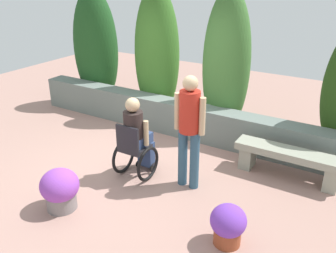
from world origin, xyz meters
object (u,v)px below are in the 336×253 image
Objects in this scene: stone_bench at (289,159)px; flower_pot_purple_near at (228,224)px; person_in_wheelchair at (136,140)px; person_standing_companion at (189,125)px; flower_pot_terracotta_by_wall at (60,189)px.

flower_pot_purple_near is (-0.21, -1.92, -0.05)m from stone_bench.
stone_bench is 2.41m from person_in_wheelchair.
person_standing_companion is 3.26× the size of flower_pot_purple_near.
flower_pot_terracotta_by_wall is (-2.45, -2.45, -0.02)m from stone_bench.
stone_bench is at bearing 45.00° from flower_pot_terracotta_by_wall.
stone_bench is at bearing 83.90° from flower_pot_purple_near.
person_standing_companion is (0.85, 0.15, 0.39)m from person_in_wheelchair.
person_standing_companion is 2.00m from flower_pot_terracotta_by_wall.
stone_bench is 0.96× the size of person_standing_companion.
stone_bench is 1.26× the size of person_in_wheelchair.
person_standing_companion reaches higher than stone_bench.
person_standing_companion is (-1.23, -1.03, 0.68)m from stone_bench.
flower_pot_terracotta_by_wall reaches higher than stone_bench.
person_standing_companion is at bearing 138.83° from flower_pot_purple_near.
person_in_wheelchair is (-2.08, -1.18, 0.29)m from stone_bench.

